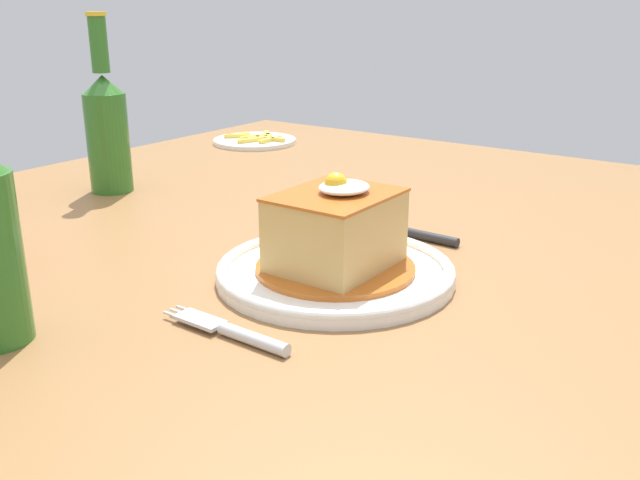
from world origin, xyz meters
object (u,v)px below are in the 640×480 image
at_px(main_plate, 335,271).
at_px(knife, 413,233).
at_px(beer_bottle_green_far, 107,127).
at_px(side_plate_fries, 255,141).
at_px(fork, 235,333).

distance_m(main_plate, knife, 0.17).
height_order(beer_bottle_green_far, side_plate_fries, beer_bottle_green_far).
bearing_deg(fork, knife, 0.77).
distance_m(knife, beer_bottle_green_far, 0.50).
relative_size(knife, beer_bottle_green_far, 0.62).
bearing_deg(fork, main_plate, 2.52).
bearing_deg(main_plate, side_plate_fries, 46.78).
bearing_deg(beer_bottle_green_far, knife, -82.26).
xyz_separation_m(fork, side_plate_fries, (0.69, 0.56, -0.00)).
distance_m(beer_bottle_green_far, side_plate_fries, 0.44).
height_order(fork, beer_bottle_green_far, beer_bottle_green_far).
bearing_deg(side_plate_fries, knife, -122.30).
bearing_deg(beer_bottle_green_far, main_plate, -101.83).
height_order(main_plate, fork, main_plate).
distance_m(fork, side_plate_fries, 0.89).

